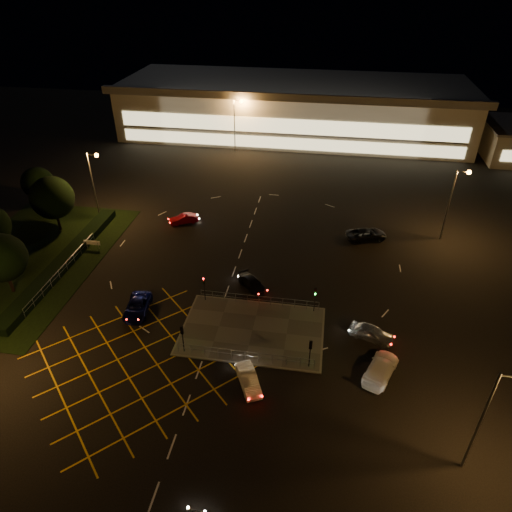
% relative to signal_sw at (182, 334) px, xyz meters
% --- Properties ---
extents(ground, '(180.00, 180.00, 0.00)m').
position_rel_signal_sw_xyz_m(ground, '(4.00, 5.99, -2.37)').
color(ground, black).
rests_on(ground, ground).
extents(pedestrian_island, '(14.00, 9.00, 0.12)m').
position_rel_signal_sw_xyz_m(pedestrian_island, '(6.00, 3.99, -2.31)').
color(pedestrian_island, '#4C4944').
rests_on(pedestrian_island, ground).
extents(grass_verge, '(18.00, 30.00, 0.08)m').
position_rel_signal_sw_xyz_m(grass_verge, '(-24.00, 11.99, -2.33)').
color(grass_verge, black).
rests_on(grass_verge, ground).
extents(hedge, '(2.00, 26.00, 1.00)m').
position_rel_signal_sw_xyz_m(hedge, '(-19.00, 11.99, -1.87)').
color(hedge, black).
rests_on(hedge, ground).
extents(supermarket, '(72.00, 26.50, 10.50)m').
position_rel_signal_sw_xyz_m(supermarket, '(4.00, 67.95, 2.95)').
color(supermarket, beige).
rests_on(supermarket, ground).
extents(streetlight_se, '(1.78, 0.56, 10.03)m').
position_rel_signal_sw_xyz_m(streetlight_se, '(24.44, -8.01, 4.20)').
color(streetlight_se, slate).
rests_on(streetlight_se, ground).
extents(streetlight_nw, '(1.78, 0.56, 10.03)m').
position_rel_signal_sw_xyz_m(streetlight_nw, '(-19.56, 23.99, 4.20)').
color(streetlight_nw, slate).
rests_on(streetlight_nw, ground).
extents(streetlight_ne, '(1.78, 0.56, 10.03)m').
position_rel_signal_sw_xyz_m(streetlight_ne, '(28.44, 25.99, 4.20)').
color(streetlight_ne, slate).
rests_on(streetlight_ne, ground).
extents(streetlight_far_left, '(1.78, 0.56, 10.03)m').
position_rel_signal_sw_xyz_m(streetlight_far_left, '(-5.56, 53.99, 4.20)').
color(streetlight_far_left, slate).
rests_on(streetlight_far_left, ground).
extents(streetlight_far_right, '(1.78, 0.56, 10.03)m').
position_rel_signal_sw_xyz_m(streetlight_far_right, '(34.44, 55.99, 4.20)').
color(streetlight_far_right, slate).
rests_on(streetlight_far_right, ground).
extents(signal_sw, '(0.28, 0.30, 3.15)m').
position_rel_signal_sw_xyz_m(signal_sw, '(0.00, 0.00, 0.00)').
color(signal_sw, black).
rests_on(signal_sw, pedestrian_island).
extents(signal_se, '(0.28, 0.30, 3.15)m').
position_rel_signal_sw_xyz_m(signal_se, '(12.00, 0.00, 0.00)').
color(signal_se, black).
rests_on(signal_se, pedestrian_island).
extents(signal_nw, '(0.28, 0.30, 3.15)m').
position_rel_signal_sw_xyz_m(signal_nw, '(0.00, 7.99, 0.00)').
color(signal_nw, black).
rests_on(signal_nw, pedestrian_island).
extents(signal_ne, '(0.28, 0.30, 3.15)m').
position_rel_signal_sw_xyz_m(signal_ne, '(12.00, 7.99, 0.00)').
color(signal_ne, black).
rests_on(signal_ne, pedestrian_island).
extents(tree_c, '(5.76, 5.76, 7.84)m').
position_rel_signal_sw_xyz_m(tree_c, '(-24.00, 19.99, 2.59)').
color(tree_c, black).
rests_on(tree_c, ground).
extents(tree_d, '(4.68, 4.68, 6.37)m').
position_rel_signal_sw_xyz_m(tree_d, '(-30.00, 25.99, 1.65)').
color(tree_d, black).
rests_on(tree_d, ground).
extents(tree_e, '(5.40, 5.40, 7.35)m').
position_rel_signal_sw_xyz_m(tree_e, '(-22.00, 5.99, 2.28)').
color(tree_e, black).
rests_on(tree_e, ground).
extents(car_queue_white, '(3.10, 4.34, 1.36)m').
position_rel_signal_sw_xyz_m(car_queue_white, '(6.84, -3.01, -1.69)').
color(car_queue_white, white).
rests_on(car_queue_white, ground).
extents(car_left_blue, '(3.00, 5.31, 1.40)m').
position_rel_signal_sw_xyz_m(car_left_blue, '(-6.66, 4.97, -1.67)').
color(car_left_blue, '#0C104A').
rests_on(car_left_blue, ground).
extents(car_far_dkgrey, '(4.23, 4.31, 1.25)m').
position_rel_signal_sw_xyz_m(car_far_dkgrey, '(4.78, 11.16, -1.74)').
color(car_far_dkgrey, black).
rests_on(car_far_dkgrey, ground).
extents(car_right_silver, '(4.77, 3.19, 1.51)m').
position_rel_signal_sw_xyz_m(car_right_silver, '(17.88, 4.81, -1.61)').
color(car_right_silver, '#B2B6BA').
rests_on(car_right_silver, ground).
extents(car_circ_red, '(4.17, 3.09, 1.31)m').
position_rel_signal_sw_xyz_m(car_circ_red, '(-7.52, 24.72, -1.71)').
color(car_circ_red, maroon).
rests_on(car_circ_red, ground).
extents(car_east_grey, '(5.95, 4.20, 1.51)m').
position_rel_signal_sw_xyz_m(car_east_grey, '(18.09, 24.36, -1.61)').
color(car_east_grey, black).
rests_on(car_east_grey, ground).
extents(car_approach_white, '(4.05, 5.73, 1.54)m').
position_rel_signal_sw_xyz_m(car_approach_white, '(18.46, 0.15, -1.60)').
color(car_approach_white, silver).
rests_on(car_approach_white, ground).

